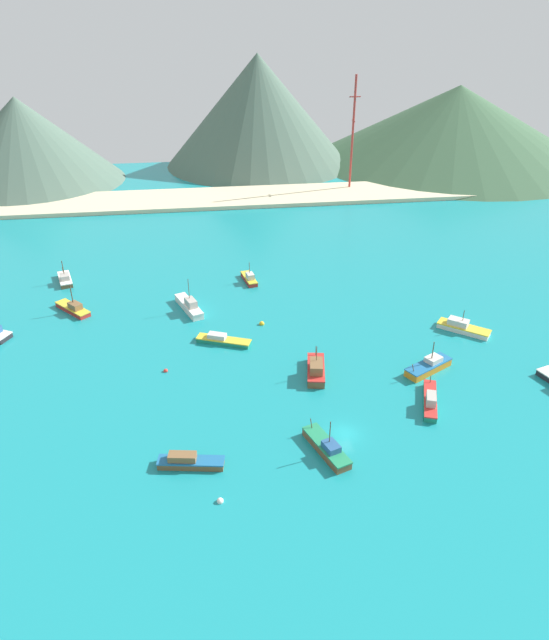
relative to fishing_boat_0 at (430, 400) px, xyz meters
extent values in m
cube|color=teal|center=(-14.98, 25.00, -1.09)|extent=(260.00, 280.00, 0.50)
cube|color=#198466|center=(0.09, 0.25, -0.37)|extent=(5.24, 9.95, 0.93)
cube|color=red|center=(0.09, 0.25, 0.19)|extent=(5.34, 10.15, 0.20)
cube|color=#B2ADA3|center=(-0.34, -0.92, 0.99)|extent=(2.36, 3.23, 1.40)
cylinder|color=#4C3823|center=(1.64, 4.42, 0.74)|extent=(0.31, 0.56, 1.26)
cube|color=brown|center=(-18.50, -8.37, -0.27)|extent=(5.43, 9.62, 1.14)
cube|color=#238C5B|center=(-18.50, -8.37, 0.40)|extent=(5.54, 9.82, 0.20)
cube|color=#28568C|center=(-18.10, -9.47, 0.98)|extent=(2.56, 2.98, 0.96)
cylinder|color=#4C3823|center=(-19.91, -4.40, 1.10)|extent=(0.33, 0.66, 1.54)
cylinder|color=#4C3823|center=(-18.27, -9.00, 3.20)|extent=(0.14, 0.14, 3.47)
cube|color=silver|center=(14.98, 21.27, -0.39)|extent=(9.23, 8.39, 0.89)
cube|color=gold|center=(14.98, 21.27, 0.15)|extent=(9.41, 8.56, 0.20)
cube|color=beige|center=(14.06, 22.05, 0.83)|extent=(4.24, 4.04, 1.16)
cylinder|color=#4C3823|center=(14.63, 21.57, 2.52)|extent=(0.13, 0.13, 2.20)
cube|color=red|center=(-60.93, 39.97, -0.40)|extent=(7.88, 8.45, 0.86)
cube|color=gold|center=(-60.93, 39.97, 0.13)|extent=(8.04, 8.62, 0.20)
cube|color=brown|center=(-60.17, 39.11, 0.84)|extent=(3.22, 3.31, 1.23)
cylinder|color=#4C3823|center=(-60.54, 39.54, 3.39)|extent=(0.20, 0.20, 3.88)
cube|color=#198466|center=(-31.06, 23.20, -0.48)|extent=(10.14, 5.89, 0.72)
cube|color=gold|center=(-31.06, 23.20, -0.02)|extent=(10.34, 6.00, 0.20)
cube|color=beige|center=(-32.22, 23.67, 0.52)|extent=(3.75, 2.84, 0.87)
cube|color=brown|center=(-16.10, 10.88, -0.20)|extent=(4.40, 9.07, 1.26)
cube|color=red|center=(-16.10, 10.88, 0.53)|extent=(4.49, 9.25, 0.20)
cube|color=brown|center=(-16.30, 9.81, 1.41)|extent=(2.79, 4.13, 1.56)
cylinder|color=#4C3823|center=(-15.36, 14.73, 1.31)|extent=(0.25, 0.73, 1.70)
cylinder|color=#4C3823|center=(-16.16, 10.56, 3.49)|extent=(0.10, 0.10, 2.60)
cube|color=red|center=(-23.71, 49.59, -0.41)|extent=(3.30, 7.40, 0.85)
cube|color=gold|center=(-23.71, 49.59, 0.12)|extent=(3.36, 7.55, 0.20)
cube|color=beige|center=(-23.55, 48.72, 0.84)|extent=(1.91, 2.56, 1.25)
cylinder|color=#4C3823|center=(-23.63, 49.17, 2.76)|extent=(0.12, 0.12, 2.59)
cube|color=silver|center=(-37.33, 37.45, -0.19)|extent=(5.87, 10.73, 1.28)
cube|color=white|center=(-37.33, 37.45, 0.55)|extent=(5.99, 10.95, 0.20)
cube|color=#B2ADA3|center=(-36.86, 36.21, 1.40)|extent=(2.73, 3.62, 1.50)
cylinder|color=#4C3823|center=(-37.09, 36.81, 4.28)|extent=(0.11, 0.11, 4.26)
cube|color=orange|center=(3.21, 9.19, -0.20)|extent=(9.27, 6.77, 1.26)
cube|color=#1E669E|center=(3.21, 9.19, 0.53)|extent=(9.46, 6.90, 0.20)
cube|color=beige|center=(4.21, 9.74, 1.07)|extent=(3.35, 3.10, 0.89)
cylinder|color=#4C3823|center=(-0.37, 7.22, 1.31)|extent=(0.69, 0.45, 1.71)
cylinder|color=#4C3823|center=(3.73, 9.48, 3.11)|extent=(0.17, 0.17, 3.19)
cube|color=brown|center=(-37.42, -8.67, -0.40)|extent=(9.17, 3.56, 0.88)
cube|color=#1E669E|center=(-37.42, -8.67, 0.15)|extent=(9.35, 3.63, 0.20)
cube|color=brown|center=(-38.52, -8.48, 0.73)|extent=(4.00, 2.18, 0.98)
cube|color=brown|center=(-65.05, 54.93, -0.38)|extent=(4.57, 8.26, 0.91)
cube|color=white|center=(-65.05, 54.93, 0.17)|extent=(4.66, 8.42, 0.20)
cube|color=#B2ADA3|center=(-64.78, 53.99, 0.82)|extent=(2.56, 3.13, 1.10)
cylinder|color=#4C3823|center=(-66.02, 58.34, 0.71)|extent=(0.27, 0.56, 1.23)
cylinder|color=#4C3823|center=(-64.93, 54.51, 2.92)|extent=(0.17, 0.17, 3.10)
sphere|color=gold|center=(-23.22, 29.22, -0.66)|extent=(1.01, 1.01, 1.01)
sphere|color=red|center=(-41.51, 15.12, -0.70)|extent=(0.75, 0.75, 0.75)
sphere|color=silver|center=(-33.85, -15.73, -0.68)|extent=(0.87, 0.87, 0.87)
cube|color=beige|center=(-14.98, 112.08, -0.24)|extent=(247.00, 21.26, 1.20)
cone|color=#4C6656|center=(-91.75, 141.64, 13.42)|extent=(65.16, 65.16, 28.52)
cone|color=#4C6656|center=(-9.40, 156.83, 19.05)|extent=(70.65, 70.65, 39.77)
cone|color=#3D6042|center=(67.41, 152.22, 13.27)|extent=(109.46, 109.46, 28.22)
cylinder|color=#B7332D|center=(16.81, 116.92, 17.27)|extent=(0.72, 0.72, 36.20)
cylinder|color=#B7332D|center=(16.81, 116.92, 28.85)|extent=(3.62, 0.36, 0.36)
cylinder|color=#B7332D|center=(16.81, 116.92, 21.61)|extent=(0.36, 2.90, 0.36)
camera|label=1|loc=(-34.23, -69.06, 54.83)|focal=32.38mm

